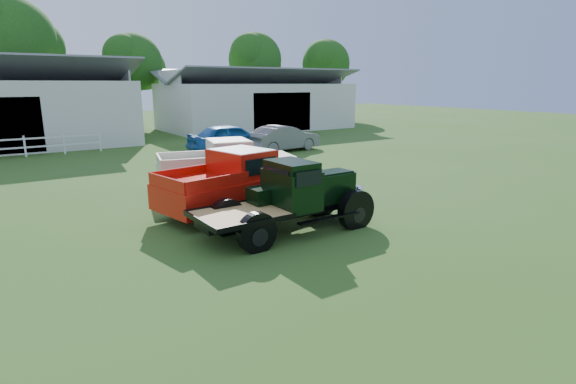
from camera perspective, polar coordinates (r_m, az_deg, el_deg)
ground at (r=11.98m, az=2.42°, el=-6.14°), size 120.00×120.00×0.00m
shed_right at (r=41.61m, az=-4.11°, el=11.62°), size 16.80×9.20×5.20m
tree_b at (r=43.19m, az=-31.29°, el=14.00°), size 6.90×6.90×11.50m
tree_c at (r=43.67m, az=-18.88°, el=13.53°), size 5.40×5.40×9.00m
tree_d at (r=49.65m, az=-4.18°, el=14.71°), size 6.00×6.00×10.00m
tree_e at (r=52.50m, az=4.80°, el=14.37°), size 5.70×5.70×9.50m
vintage_flatbed at (r=12.34m, az=0.08°, el=-0.67°), size 5.08×2.09×2.00m
red_pickup at (r=14.53m, az=-6.16°, el=1.50°), size 5.87×3.17×2.03m
white_pickup at (r=17.34m, az=-7.78°, el=3.29°), size 5.62×3.24×1.94m
misc_car_blue at (r=26.87m, az=-7.20°, el=6.75°), size 5.26×2.40×1.75m
misc_car_grey at (r=27.60m, az=-0.57°, el=6.84°), size 4.88×2.12×1.56m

